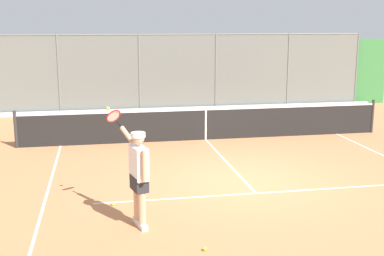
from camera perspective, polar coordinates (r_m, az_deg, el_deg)
The scene contains 7 objects.
ground_plane at distance 11.42m, azimuth 5.94°, elevation -5.98°, with size 60.00×60.00×0.00m, color #C67A4C.
court_line_markings at distance 10.30m, azimuth 7.91°, elevation -8.04°, with size 8.63×9.10×0.01m.
fence_backdrop at distance 20.79m, azimuth -1.88°, elevation 6.08°, with size 18.47×1.37×3.07m.
tennis_net at distance 15.16m, azimuth 1.57°, elevation 0.49°, with size 11.09×0.09×1.07m.
tennis_player at distance 8.67m, azimuth -6.13°, elevation -4.93°, with size 0.71×1.31×1.98m.
tennis_ball_near_baseline at distance 9.99m, azimuth -8.99°, elevation -8.52°, with size 0.07×0.07×0.07m, color #D6E042.
tennis_ball_near_net at distance 8.05m, azimuth 1.47°, elevation -13.58°, with size 0.07×0.07×0.07m, color #C1D138.
Camera 1 is at (3.15, 10.40, 3.50)m, focal length 46.88 mm.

